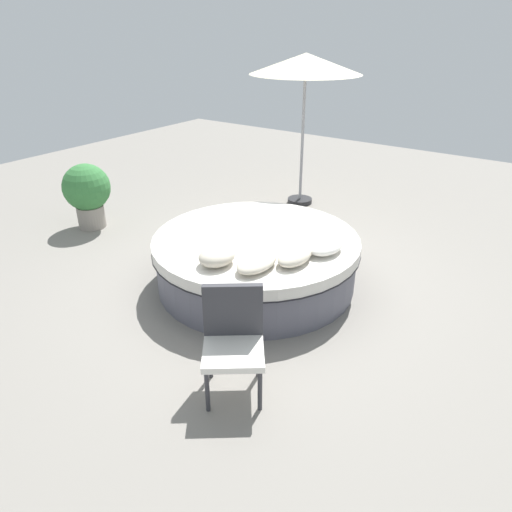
% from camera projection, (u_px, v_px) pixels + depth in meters
% --- Properties ---
extents(ground_plane, '(16.00, 16.00, 0.00)m').
position_uv_depth(ground_plane, '(256.00, 283.00, 5.95)').
color(ground_plane, gray).
extents(round_bed, '(2.52, 2.52, 0.63)m').
position_uv_depth(round_bed, '(256.00, 260.00, 5.80)').
color(round_bed, '#595966').
rests_on(round_bed, ground_plane).
extents(throw_pillow_0, '(0.43, 0.37, 0.19)m').
position_uv_depth(throw_pillow_0, '(217.00, 256.00, 5.00)').
color(throw_pillow_0, beige).
rests_on(throw_pillow_0, round_bed).
extents(throw_pillow_1, '(0.56, 0.33, 0.14)m').
position_uv_depth(throw_pillow_1, '(257.00, 262.00, 4.93)').
color(throw_pillow_1, beige).
rests_on(throw_pillow_1, round_bed).
extents(throw_pillow_2, '(0.51, 0.30, 0.16)m').
position_uv_depth(throw_pillow_2, '(295.00, 256.00, 5.04)').
color(throw_pillow_2, beige).
rests_on(throw_pillow_2, round_bed).
extents(throw_pillow_3, '(0.52, 0.36, 0.15)m').
position_uv_depth(throw_pillow_3, '(325.00, 245.00, 5.29)').
color(throw_pillow_3, white).
rests_on(throw_pillow_3, round_bed).
extents(patio_chair, '(0.71, 0.72, 0.98)m').
position_uv_depth(patio_chair, '(233.00, 334.00, 4.03)').
color(patio_chair, '#333338').
rests_on(patio_chair, ground_plane).
extents(patio_umbrella, '(1.84, 1.84, 2.52)m').
position_uv_depth(patio_umbrella, '(306.00, 66.00, 7.52)').
color(patio_umbrella, '#262628').
rests_on(patio_umbrella, ground_plane).
extents(planter, '(0.73, 0.73, 1.03)m').
position_uv_depth(planter, '(87.00, 191.00, 7.30)').
color(planter, gray).
rests_on(planter, ground_plane).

